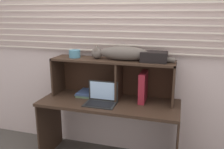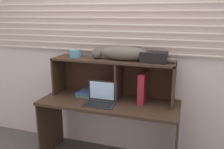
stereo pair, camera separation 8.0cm
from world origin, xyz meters
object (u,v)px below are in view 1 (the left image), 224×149
object	(u,v)px
laptop	(101,99)
book_stack	(86,93)
cat	(122,53)
storage_box	(154,57)
small_basket	(75,54)
binder_upright	(143,87)

from	to	relation	value
laptop	book_stack	world-z (taller)	laptop
cat	storage_box	world-z (taller)	cat
laptop	storage_box	xyz separation A→B (m)	(0.50, 0.19, 0.43)
laptop	small_basket	bearing A→B (deg)	152.51
small_basket	cat	bearing A→B (deg)	-0.00
book_stack	small_basket	xyz separation A→B (m)	(-0.13, 0.01, 0.44)
laptop	book_stack	bearing A→B (deg)	142.18
cat	laptop	world-z (taller)	cat
book_stack	small_basket	distance (m)	0.46
laptop	book_stack	size ratio (longest dim) A/B	1.41
small_basket	storage_box	size ratio (longest dim) A/B	0.47
cat	binder_upright	world-z (taller)	cat
book_stack	storage_box	bearing A→B (deg)	0.46
storage_box	binder_upright	bearing A→B (deg)	180.00
cat	binder_upright	distance (m)	0.41
laptop	binder_upright	bearing A→B (deg)	25.66
laptop	small_basket	world-z (taller)	small_basket
book_stack	laptop	bearing A→B (deg)	-37.82
cat	small_basket	distance (m)	0.54
laptop	cat	bearing A→B (deg)	48.07
laptop	book_stack	xyz separation A→B (m)	(-0.24, 0.19, -0.02)
binder_upright	book_stack	distance (m)	0.65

